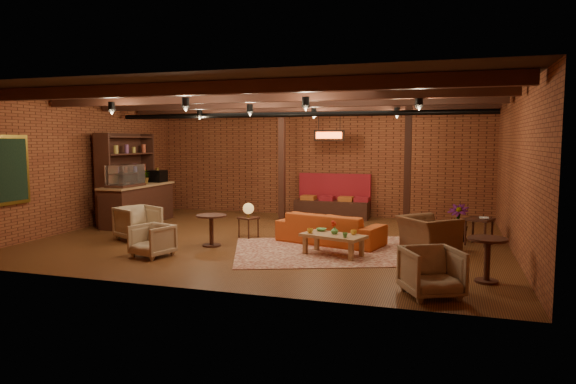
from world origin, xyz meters
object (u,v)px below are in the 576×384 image
(sofa, at_px, (330,228))
(side_table_book, at_px, (479,220))
(side_table_lamp, at_px, (248,211))
(plant_tall, at_px, (459,186))
(armchair_right, at_px, (428,228))
(round_table_left, at_px, (211,225))
(armchair_far, at_px, (432,270))
(armchair_b, at_px, (152,239))
(armchair_a, at_px, (138,221))
(round_table_right, at_px, (487,253))
(coffee_table, at_px, (333,237))

(sofa, height_order, side_table_book, sofa)
(side_table_lamp, xyz_separation_m, plant_tall, (4.54, 0.96, 0.62))
(sofa, height_order, armchair_right, armchair_right)
(armchair_right, bearing_deg, side_table_book, -89.07)
(round_table_left, xyz_separation_m, armchair_far, (4.52, -2.24, -0.06))
(armchair_b, bearing_deg, round_table_left, 78.02)
(armchair_a, xyz_separation_m, round_table_right, (7.19, -1.37, 0.06))
(side_table_lamp, relative_size, armchair_a, 0.96)
(armchair_right, height_order, side_table_book, armchair_right)
(side_table_lamp, distance_m, armchair_a, 2.46)
(sofa, distance_m, round_table_right, 3.75)
(plant_tall, bearing_deg, armchair_far, -95.42)
(armchair_far, bearing_deg, armchair_right, 66.42)
(round_table_left, bearing_deg, side_table_lamp, 71.08)
(round_table_right, height_order, armchair_far, armchair_far)
(coffee_table, height_order, round_table_left, coffee_table)
(side_table_book, bearing_deg, armchair_b, -153.36)
(side_table_lamp, xyz_separation_m, armchair_a, (-2.25, -0.98, -0.19))
(armchair_right, relative_size, armchair_far, 1.37)
(armchair_a, height_order, round_table_right, armchair_a)
(plant_tall, bearing_deg, armchair_b, -149.36)
(side_table_book, height_order, round_table_right, round_table_right)
(coffee_table, xyz_separation_m, armchair_b, (-3.27, -1.11, -0.03))
(sofa, distance_m, armchair_far, 3.92)
(armchair_right, relative_size, round_table_right, 1.49)
(armchair_b, height_order, armchair_far, armchair_far)
(sofa, bearing_deg, armchair_b, 52.29)
(coffee_table, height_order, plant_tall, plant_tall)
(armchair_a, xyz_separation_m, side_table_book, (7.22, 1.66, 0.12))
(round_table_right, bearing_deg, sofa, 143.39)
(armchair_a, bearing_deg, round_table_right, -74.53)
(round_table_left, relative_size, armchair_far, 0.86)
(armchair_far, bearing_deg, side_table_book, 51.68)
(coffee_table, xyz_separation_m, side_table_lamp, (-2.24, 1.23, 0.24))
(side_table_lamp, bearing_deg, armchair_far, -39.13)
(armchair_b, xyz_separation_m, armchair_right, (5.01, 2.13, 0.12))
(armchair_a, bearing_deg, armchair_far, -84.19)
(side_table_lamp, relative_size, armchair_b, 1.17)
(side_table_book, bearing_deg, round_table_right, -90.69)
(side_table_book, bearing_deg, round_table_left, -161.47)
(coffee_table, xyz_separation_m, armchair_a, (-4.49, 0.25, 0.05))
(armchair_right, bearing_deg, sofa, 46.77)
(side_table_book, relative_size, armchair_far, 0.88)
(armchair_b, height_order, plant_tall, plant_tall)
(round_table_left, distance_m, plant_tall, 5.41)
(sofa, bearing_deg, armchair_far, 139.64)
(armchair_b, bearing_deg, armchair_a, 147.95)
(sofa, xyz_separation_m, round_table_right, (3.00, -2.23, 0.14))
(coffee_table, height_order, side_table_lamp, side_table_lamp)
(armchair_b, bearing_deg, sofa, 53.07)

